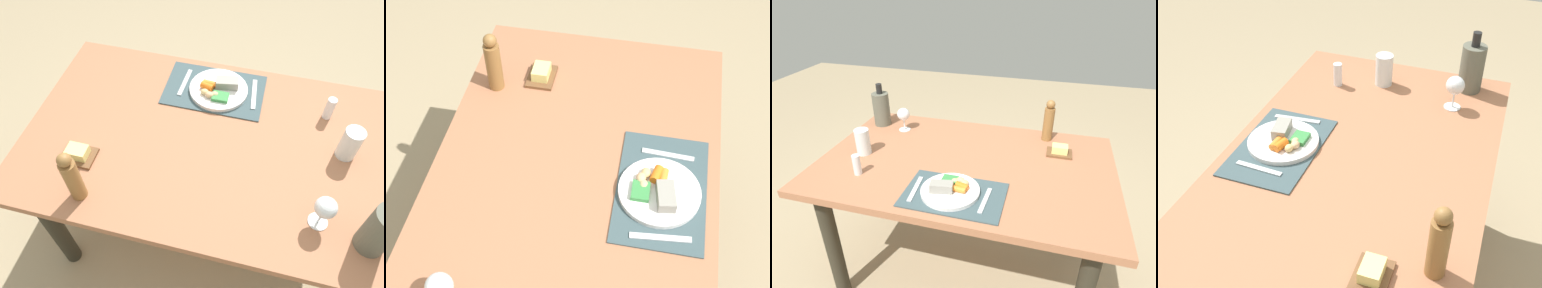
% 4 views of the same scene
% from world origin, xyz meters
% --- Properties ---
extents(ground_plane, '(8.00, 8.00, 0.00)m').
position_xyz_m(ground_plane, '(0.00, 0.00, 0.00)').
color(ground_plane, tan).
extents(dining_table, '(1.48, 0.93, 0.77)m').
position_xyz_m(dining_table, '(0.00, 0.00, 0.65)').
color(dining_table, '#A56948').
rests_on(dining_table, ground_plane).
extents(placemat, '(0.44, 0.28, 0.01)m').
position_xyz_m(placemat, '(0.03, -0.28, 0.77)').
color(placemat, '#3B4F53').
rests_on(placemat, dining_table).
extents(dinner_plate, '(0.26, 0.26, 0.06)m').
position_xyz_m(dinner_plate, '(0.01, -0.28, 0.79)').
color(dinner_plate, white).
rests_on(dinner_plate, placemat).
extents(fork, '(0.04, 0.18, 0.00)m').
position_xyz_m(fork, '(-0.15, -0.30, 0.78)').
color(fork, silver).
rests_on(fork, placemat).
extents(knife, '(0.03, 0.17, 0.00)m').
position_xyz_m(knife, '(0.17, -0.29, 0.78)').
color(knife, silver).
rests_on(knife, placemat).
extents(wine_glass, '(0.08, 0.08, 0.14)m').
position_xyz_m(wine_glass, '(-0.45, 0.26, 0.87)').
color(wine_glass, white).
rests_on(wine_glass, dining_table).
extents(salt_shaker, '(0.04, 0.04, 0.10)m').
position_xyz_m(salt_shaker, '(-0.46, -0.25, 0.82)').
color(salt_shaker, white).
rests_on(salt_shaker, dining_table).
extents(pepper_mill, '(0.06, 0.06, 0.24)m').
position_xyz_m(pepper_mill, '(0.39, 0.36, 0.88)').
color(pepper_mill, olive).
rests_on(pepper_mill, dining_table).
extents(butter_dish, '(0.13, 0.10, 0.05)m').
position_xyz_m(butter_dish, '(0.46, 0.21, 0.79)').
color(butter_dish, brown).
rests_on(butter_dish, dining_table).
extents(cooler_bottle, '(0.10, 0.10, 0.26)m').
position_xyz_m(cooler_bottle, '(-0.62, 0.30, 0.88)').
color(cooler_bottle, '#5C5D4E').
rests_on(cooler_bottle, dining_table).
extents(water_tumbler, '(0.08, 0.08, 0.14)m').
position_xyz_m(water_tumbler, '(-0.54, -0.06, 0.83)').
color(water_tumbler, silver).
rests_on(water_tumbler, dining_table).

